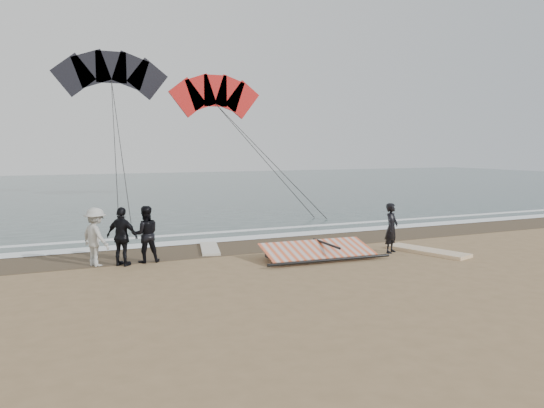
{
  "coord_description": "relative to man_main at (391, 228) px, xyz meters",
  "views": [
    {
      "loc": [
        -7.99,
        -12.49,
        3.4
      ],
      "look_at": [
        -1.01,
        3.0,
        1.6
      ],
      "focal_mm": 35.0,
      "sensor_mm": 36.0,
      "label": 1
    }
  ],
  "objects": [
    {
      "name": "ground",
      "position": [
        -2.56,
        -1.44,
        -0.81
      ],
      "size": [
        120.0,
        120.0,
        0.0
      ],
      "primitive_type": "plane",
      "color": "#8C704C",
      "rests_on": "ground"
    },
    {
      "name": "sea",
      "position": [
        -2.56,
        31.56,
        -0.8
      ],
      "size": [
        120.0,
        54.0,
        0.02
      ],
      "primitive_type": "cube",
      "color": "#233838",
      "rests_on": "ground"
    },
    {
      "name": "wet_sand",
      "position": [
        -2.56,
        3.06,
        -0.81
      ],
      "size": [
        120.0,
        2.8,
        0.01
      ],
      "primitive_type": "cube",
      "color": "#4C3D2B",
      "rests_on": "ground"
    },
    {
      "name": "foam_near",
      "position": [
        -2.56,
        4.46,
        -0.78
      ],
      "size": [
        120.0,
        0.9,
        0.01
      ],
      "primitive_type": "cube",
      "color": "white",
      "rests_on": "sea"
    },
    {
      "name": "foam_far",
      "position": [
        -2.56,
        6.16,
        -0.78
      ],
      "size": [
        120.0,
        0.45,
        0.01
      ],
      "primitive_type": "cube",
      "color": "white",
      "rests_on": "sea"
    },
    {
      "name": "man_main",
      "position": [
        0.0,
        0.0,
        0.0
      ],
      "size": [
        0.71,
        0.64,
        1.62
      ],
      "primitive_type": "imported",
      "rotation": [
        0.0,
        0.0,
        0.54
      ],
      "color": "black",
      "rests_on": "ground"
    },
    {
      "name": "board_white",
      "position": [
        1.06,
        -0.52,
        -0.76
      ],
      "size": [
        1.57,
        2.85,
        0.11
      ],
      "primitive_type": "cube",
      "rotation": [
        0.0,
        0.0,
        0.31
      ],
      "color": "silver",
      "rests_on": "ground"
    },
    {
      "name": "board_cream",
      "position": [
        -5.27,
        2.85,
        -0.77
      ],
      "size": [
        1.09,
        2.22,
        0.09
      ],
      "primitive_type": "cube",
      "rotation": [
        0.0,
        0.0,
        -0.25
      ],
      "color": "beige",
      "rests_on": "ground"
    },
    {
      "name": "trio_cluster",
      "position": [
        -8.36,
        1.78,
        0.04
      ],
      "size": [
        2.36,
        1.43,
        1.71
      ],
      "color": "black",
      "rests_on": "ground"
    },
    {
      "name": "sail_rig",
      "position": [
        -2.72,
        0.27,
        -0.62
      ],
      "size": [
        4.01,
        1.87,
        0.49
      ],
      "color": "black",
      "rests_on": "ground"
    },
    {
      "name": "kite_red",
      "position": [
        0.34,
        19.02,
        5.74
      ],
      "size": [
        6.61,
        5.84,
        13.12
      ],
      "color": "red",
      "rests_on": "ground"
    },
    {
      "name": "kite_dark",
      "position": [
        -5.71,
        21.97,
        7.13
      ],
      "size": [
        8.31,
        6.08,
        14.24
      ],
      "color": "black",
      "rests_on": "ground"
    }
  ]
}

